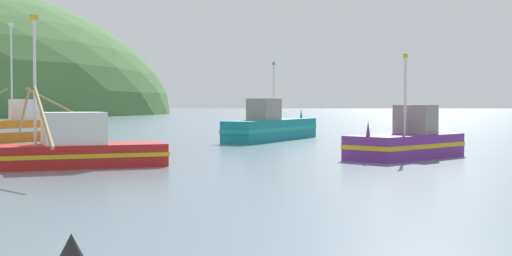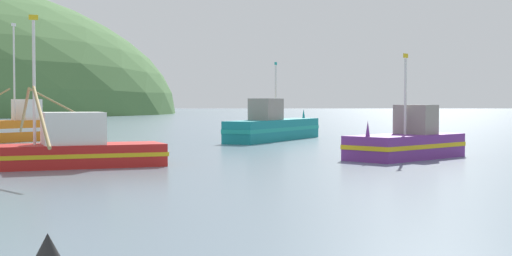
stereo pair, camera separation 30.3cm
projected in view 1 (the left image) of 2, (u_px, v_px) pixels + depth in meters
The scene contains 4 objects.
fishing_boat_orange at pixel (18, 128), 48.74m from camera, with size 10.42×7.22×7.87m.
fishing_boat_teal at pixel (271, 127), 49.77m from camera, with size 6.62×11.30×5.37m.
fishing_boat_red at pixel (40, 151), 28.77m from camera, with size 10.61×13.14×6.06m.
fishing_boat_purple at pixel (406, 143), 33.92m from camera, with size 6.28×6.42×4.87m.
Camera 1 is at (4.27, -3.84, 2.62)m, focal length 51.02 mm.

